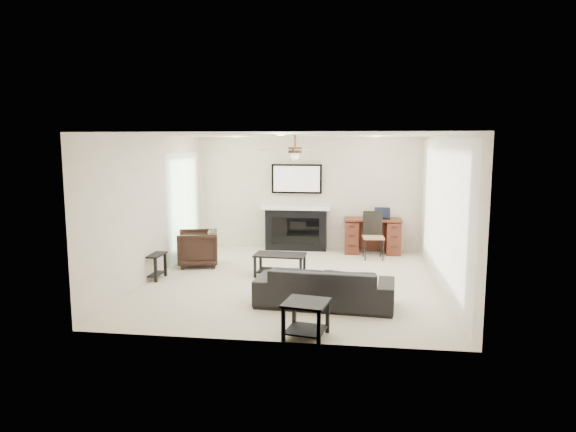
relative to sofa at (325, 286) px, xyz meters
name	(u,v)px	position (x,y,z in m)	size (l,w,h in m)	color
room_shell	(306,184)	(-0.42, 1.37, 1.39)	(5.50, 5.54, 2.52)	beige
sofa	(325,286)	(0.00, 0.00, 0.00)	(2.00, 0.78, 0.59)	black
armchair	(198,248)	(-2.60, 2.15, 0.05)	(0.74, 0.76, 0.69)	black
coffee_table	(280,265)	(-0.90, 1.60, -0.09)	(0.90, 0.50, 0.40)	black
end_table_near	(306,319)	(-0.15, -1.25, -0.07)	(0.52, 0.52, 0.45)	black
end_table_left	(149,266)	(-3.15, 1.10, -0.07)	(0.50, 0.50, 0.45)	black
fireplace_unit	(296,207)	(-0.88, 3.87, 0.66)	(1.52, 0.34, 1.91)	black
desk	(372,236)	(0.80, 3.75, 0.09)	(1.22, 0.56, 0.76)	#411E10
desk_chair	(373,236)	(0.80, 3.20, 0.19)	(0.42, 0.44, 0.97)	black
laptop	(383,214)	(1.00, 3.73, 0.58)	(0.33, 0.24, 0.23)	black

